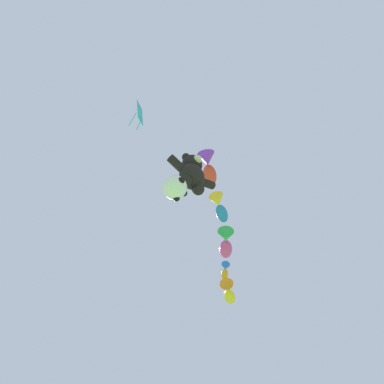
# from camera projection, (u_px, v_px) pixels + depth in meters

# --- Properties ---
(teddy_bear_kite) EXTENTS (2.06, 0.91, 2.09)m
(teddy_bear_kite) POSITION_uv_depth(u_px,v_px,m) (192.00, 173.00, 9.18)
(teddy_bear_kite) COLOR black
(soccer_ball_kite) EXTENTS (0.87, 0.86, 0.80)m
(soccer_ball_kite) POSITION_uv_depth(u_px,v_px,m) (175.00, 188.00, 8.05)
(soccer_ball_kite) COLOR white
(fish_kite_crimson) EXTENTS (1.91, 1.82, 0.85)m
(fish_kite_crimson) POSITION_uv_depth(u_px,v_px,m) (208.00, 167.00, 12.86)
(fish_kite_crimson) COLOR red
(fish_kite_cobalt) EXTENTS (2.08, 1.76, 0.83)m
(fish_kite_cobalt) POSITION_uv_depth(u_px,v_px,m) (220.00, 207.00, 14.79)
(fish_kite_cobalt) COLOR blue
(fish_kite_magenta) EXTENTS (2.17, 2.29, 0.99)m
(fish_kite_magenta) POSITION_uv_depth(u_px,v_px,m) (226.00, 243.00, 15.86)
(fish_kite_magenta) COLOR #E53F9E
(fish_kite_tangerine) EXTENTS (1.33, 1.53, 0.57)m
(fish_kite_tangerine) POSITION_uv_depth(u_px,v_px,m) (225.00, 271.00, 17.36)
(fish_kite_tangerine) COLOR orange
(fish_kite_goldfin) EXTENTS (2.34, 2.16, 0.97)m
(fish_kite_goldfin) POSITION_uv_depth(u_px,v_px,m) (229.00, 292.00, 18.38)
(fish_kite_goldfin) COLOR yellow
(diamond_kite) EXTENTS (0.92, 0.98, 2.76)m
(diamond_kite) POSITION_uv_depth(u_px,v_px,m) (140.00, 115.00, 12.14)
(diamond_kite) COLOR #19ADB2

